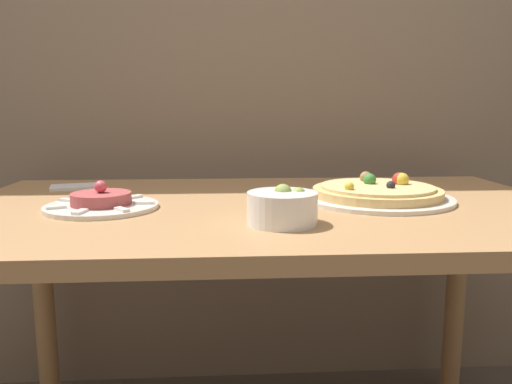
% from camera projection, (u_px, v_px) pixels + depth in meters
% --- Properties ---
extents(dining_table, '(1.41, 0.83, 0.72)m').
position_uv_depth(dining_table, '(265.00, 240.00, 1.17)').
color(dining_table, '#AD7F51').
rests_on(dining_table, ground_plane).
extents(pizza_plate, '(0.36, 0.36, 0.06)m').
position_uv_depth(pizza_plate, '(377.00, 193.00, 1.19)').
color(pizza_plate, silver).
rests_on(pizza_plate, dining_table).
extents(tartare_plate, '(0.24, 0.24, 0.06)m').
position_uv_depth(tartare_plate, '(101.00, 203.00, 1.09)').
color(tartare_plate, silver).
rests_on(tartare_plate, dining_table).
extents(small_bowl, '(0.13, 0.13, 0.08)m').
position_uv_depth(small_bowl, '(283.00, 207.00, 0.94)').
color(small_bowl, white).
rests_on(small_bowl, dining_table).
extents(napkin, '(0.16, 0.12, 0.01)m').
position_uv_depth(napkin, '(78.00, 187.00, 1.37)').
color(napkin, white).
rests_on(napkin, dining_table).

